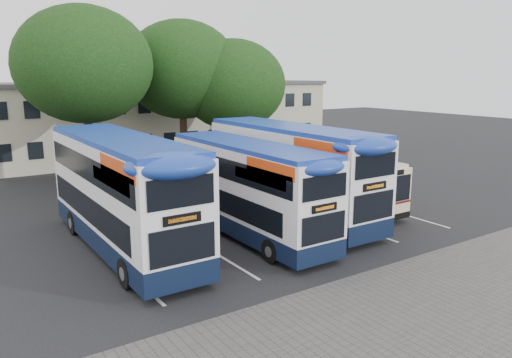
{
  "coord_description": "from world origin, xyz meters",
  "views": [
    {
      "loc": [
        -16.22,
        -13.7,
        6.96
      ],
      "look_at": [
        -3.74,
        5.0,
        2.16
      ],
      "focal_mm": 35.0,
      "sensor_mm": 36.0,
      "label": 1
    }
  ],
  "objects_px": {
    "tree_mid": "(182,70)",
    "tree_right": "(233,85)",
    "lamp_post": "(253,97)",
    "bus_single": "(325,176)",
    "tree_left": "(84,65)",
    "bus_dd_mid": "(248,185)",
    "bus_dd_left": "(121,189)",
    "bus_dd_right": "(290,168)"
  },
  "relations": [
    {
      "from": "lamp_post",
      "to": "tree_mid",
      "type": "bearing_deg",
      "value": -170.79
    },
    {
      "from": "tree_mid",
      "to": "tree_right",
      "type": "xyz_separation_m",
      "value": [
        3.16,
        -1.68,
        -1.05
      ]
    },
    {
      "from": "tree_mid",
      "to": "bus_dd_mid",
      "type": "height_order",
      "value": "tree_mid"
    },
    {
      "from": "tree_mid",
      "to": "bus_dd_left",
      "type": "relative_size",
      "value": 0.97
    },
    {
      "from": "tree_left",
      "to": "bus_dd_left",
      "type": "relative_size",
      "value": 0.99
    },
    {
      "from": "lamp_post",
      "to": "tree_left",
      "type": "height_order",
      "value": "tree_left"
    },
    {
      "from": "lamp_post",
      "to": "tree_left",
      "type": "xyz_separation_m",
      "value": [
        -13.92,
        -2.9,
        2.32
      ]
    },
    {
      "from": "tree_left",
      "to": "bus_single",
      "type": "relative_size",
      "value": 1.17
    },
    {
      "from": "bus_single",
      "to": "bus_dd_mid",
      "type": "bearing_deg",
      "value": -161.66
    },
    {
      "from": "tree_right",
      "to": "bus_dd_left",
      "type": "bearing_deg",
      "value": -135.76
    },
    {
      "from": "bus_dd_mid",
      "to": "tree_right",
      "type": "bearing_deg",
      "value": 61.16
    },
    {
      "from": "tree_right",
      "to": "bus_dd_right",
      "type": "xyz_separation_m",
      "value": [
        -4.24,
        -12.24,
        -3.62
      ]
    },
    {
      "from": "tree_left",
      "to": "tree_mid",
      "type": "distance_m",
      "value": 7.41
    },
    {
      "from": "tree_left",
      "to": "bus_dd_mid",
      "type": "bearing_deg",
      "value": -77.39
    },
    {
      "from": "lamp_post",
      "to": "tree_mid",
      "type": "height_order",
      "value": "tree_mid"
    },
    {
      "from": "tree_right",
      "to": "bus_dd_left",
      "type": "xyz_separation_m",
      "value": [
        -12.48,
        -12.15,
        -3.6
      ]
    },
    {
      "from": "lamp_post",
      "to": "tree_mid",
      "type": "distance_m",
      "value": 7.13
    },
    {
      "from": "tree_left",
      "to": "tree_right",
      "type": "distance_m",
      "value": 10.42
    },
    {
      "from": "lamp_post",
      "to": "bus_single",
      "type": "distance_m",
      "value": 15.25
    },
    {
      "from": "tree_left",
      "to": "tree_mid",
      "type": "bearing_deg",
      "value": 14.11
    },
    {
      "from": "tree_left",
      "to": "bus_dd_right",
      "type": "height_order",
      "value": "tree_left"
    },
    {
      "from": "tree_mid",
      "to": "bus_dd_left",
      "type": "height_order",
      "value": "tree_mid"
    },
    {
      "from": "bus_dd_left",
      "to": "bus_dd_mid",
      "type": "distance_m",
      "value": 5.26
    },
    {
      "from": "bus_dd_mid",
      "to": "tree_left",
      "type": "bearing_deg",
      "value": 102.61
    },
    {
      "from": "lamp_post",
      "to": "tree_mid",
      "type": "relative_size",
      "value": 0.85
    },
    {
      "from": "tree_mid",
      "to": "bus_dd_right",
      "type": "height_order",
      "value": "tree_mid"
    },
    {
      "from": "bus_dd_mid",
      "to": "bus_dd_left",
      "type": "bearing_deg",
      "value": 166.42
    },
    {
      "from": "tree_right",
      "to": "bus_dd_mid",
      "type": "relative_size",
      "value": 0.95
    },
    {
      "from": "bus_single",
      "to": "bus_dd_right",
      "type": "bearing_deg",
      "value": -163.43
    },
    {
      "from": "tree_mid",
      "to": "bus_single",
      "type": "relative_size",
      "value": 1.14
    },
    {
      "from": "tree_mid",
      "to": "bus_dd_left",
      "type": "distance_m",
      "value": 17.31
    },
    {
      "from": "tree_right",
      "to": "bus_dd_left",
      "type": "height_order",
      "value": "tree_right"
    },
    {
      "from": "tree_mid",
      "to": "tree_right",
      "type": "distance_m",
      "value": 3.72
    },
    {
      "from": "lamp_post",
      "to": "bus_dd_left",
      "type": "relative_size",
      "value": 0.83
    },
    {
      "from": "lamp_post",
      "to": "bus_single",
      "type": "relative_size",
      "value": 0.97
    },
    {
      "from": "bus_dd_mid",
      "to": "bus_single",
      "type": "bearing_deg",
      "value": 18.34
    },
    {
      "from": "bus_dd_mid",
      "to": "bus_single",
      "type": "xyz_separation_m",
      "value": [
        6.26,
        2.07,
        -0.67
      ]
    },
    {
      "from": "lamp_post",
      "to": "tree_right",
      "type": "bearing_deg",
      "value": -142.28
    },
    {
      "from": "tree_left",
      "to": "bus_dd_left",
      "type": "height_order",
      "value": "tree_left"
    },
    {
      "from": "tree_right",
      "to": "bus_dd_right",
      "type": "relative_size",
      "value": 0.86
    },
    {
      "from": "tree_left",
      "to": "bus_dd_right",
      "type": "bearing_deg",
      "value": -63.29
    },
    {
      "from": "lamp_post",
      "to": "bus_dd_mid",
      "type": "height_order",
      "value": "lamp_post"
    }
  ]
}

